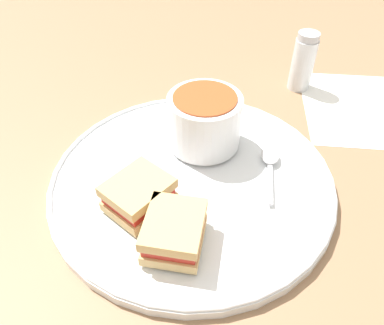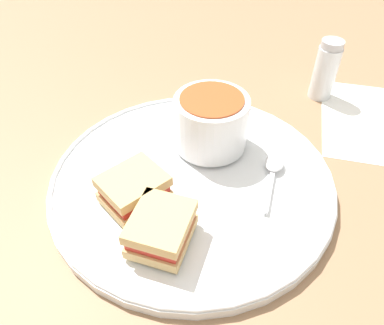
# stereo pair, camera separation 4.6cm
# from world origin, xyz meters

# --- Properties ---
(ground_plane) EXTENTS (2.40, 2.40, 0.00)m
(ground_plane) POSITION_xyz_m (0.00, 0.00, 0.00)
(ground_plane) COLOR #8E6B4C
(plate) EXTENTS (0.36, 0.36, 0.02)m
(plate) POSITION_xyz_m (0.00, 0.00, 0.01)
(plate) COLOR white
(plate) RESTS_ON ground_plane
(soup_bowl) EXTENTS (0.10, 0.10, 0.07)m
(soup_bowl) POSITION_xyz_m (-0.05, 0.04, 0.05)
(soup_bowl) COLOR white
(soup_bowl) RESTS_ON plate
(spoon) EXTENTS (0.10, 0.06, 0.01)m
(spoon) POSITION_xyz_m (0.01, 0.10, 0.02)
(spoon) COLOR silver
(spoon) RESTS_ON plate
(sandwich_half_near) EXTENTS (0.09, 0.09, 0.04)m
(sandwich_half_near) POSITION_xyz_m (0.03, -0.07, 0.04)
(sandwich_half_near) COLOR tan
(sandwich_half_near) RESTS_ON plate
(sandwich_half_far) EXTENTS (0.09, 0.09, 0.04)m
(sandwich_half_far) POSITION_xyz_m (0.09, -0.05, 0.04)
(sandwich_half_far) COLOR tan
(sandwich_half_far) RESTS_ON plate
(salt_shaker) EXTENTS (0.04, 0.04, 0.10)m
(salt_shaker) POSITION_xyz_m (-0.15, 0.26, 0.05)
(salt_shaker) COLOR silver
(salt_shaker) RESTS_ON ground_plane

